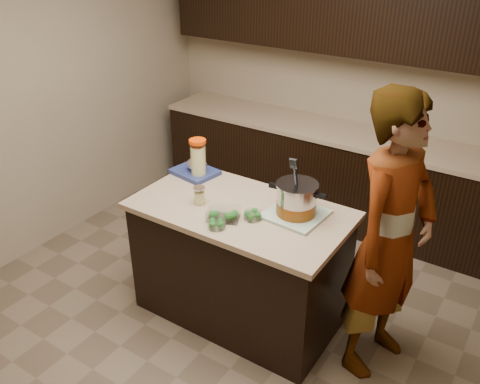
# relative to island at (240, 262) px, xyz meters

# --- Properties ---
(ground_plane) EXTENTS (4.00, 4.00, 0.00)m
(ground_plane) POSITION_rel_island_xyz_m (0.00, 0.00, -0.45)
(ground_plane) COLOR brown
(ground_plane) RESTS_ON ground
(room_shell) EXTENTS (4.04, 4.04, 2.72)m
(room_shell) POSITION_rel_island_xyz_m (0.00, 0.00, 1.26)
(room_shell) COLOR tan
(room_shell) RESTS_ON ground
(back_cabinets) EXTENTS (3.60, 0.63, 2.33)m
(back_cabinets) POSITION_rel_island_xyz_m (0.00, 1.74, 0.49)
(back_cabinets) COLOR black
(back_cabinets) RESTS_ON ground
(island) EXTENTS (1.46, 0.81, 0.90)m
(island) POSITION_rel_island_xyz_m (0.00, 0.00, 0.00)
(island) COLOR black
(island) RESTS_ON ground
(dish_towel) EXTENTS (0.38, 0.38, 0.02)m
(dish_towel) POSITION_rel_island_xyz_m (0.36, 0.11, 0.46)
(dish_towel) COLOR #63936E
(dish_towel) RESTS_ON island
(stock_pot) EXTENTS (0.38, 0.30, 0.39)m
(stock_pot) POSITION_rel_island_xyz_m (0.36, 0.11, 0.56)
(stock_pot) COLOR #B7B7BC
(stock_pot) RESTS_ON dish_towel
(lemonade_pitcher) EXTENTS (0.15, 0.15, 0.30)m
(lemonade_pitcher) POSITION_rel_island_xyz_m (-0.50, 0.21, 0.59)
(lemonade_pitcher) COLOR #D0CF7F
(lemonade_pitcher) RESTS_ON island
(mason_jar) EXTENTS (0.08, 0.08, 0.13)m
(mason_jar) POSITION_rel_island_xyz_m (-0.26, -0.10, 0.51)
(mason_jar) COLOR #D0CF7F
(mason_jar) RESTS_ON island
(broccoli_tub_left) EXTENTS (0.12, 0.12, 0.05)m
(broccoli_tub_left) POSITION_rel_island_xyz_m (0.15, -0.08, 0.47)
(broccoli_tub_left) COLOR silver
(broccoli_tub_left) RESTS_ON island
(broccoli_tub_right) EXTENTS (0.15, 0.15, 0.05)m
(broccoli_tub_right) POSITION_rel_island_xyz_m (0.01, -0.29, 0.47)
(broccoli_tub_right) COLOR silver
(broccoli_tub_right) RESTS_ON island
(broccoli_tub_rect) EXTENTS (0.25, 0.22, 0.07)m
(broccoli_tub_rect) POSITION_rel_island_xyz_m (-0.01, -0.17, 0.48)
(broccoli_tub_rect) COLOR silver
(broccoli_tub_rect) RESTS_ON island
(blue_tray) EXTENTS (0.36, 0.30, 0.12)m
(blue_tray) POSITION_rel_island_xyz_m (-0.56, 0.25, 0.49)
(blue_tray) COLOR navy
(blue_tray) RESTS_ON island
(person) EXTENTS (0.59, 0.76, 1.85)m
(person) POSITION_rel_island_xyz_m (0.98, 0.13, 0.47)
(person) COLOR gray
(person) RESTS_ON ground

